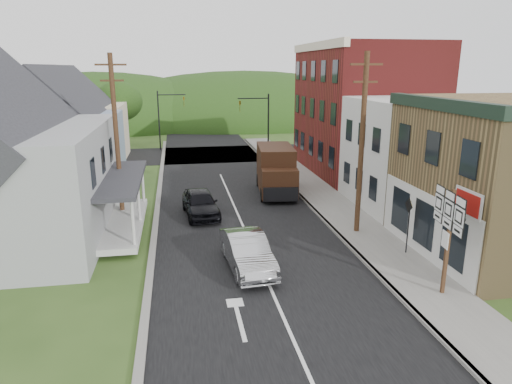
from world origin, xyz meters
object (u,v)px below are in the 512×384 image
silver_sedan (247,252)px  warning_sign (408,218)px  dark_sedan (200,203)px  delivery_van (276,171)px  route_sign_cluster (448,227)px

silver_sedan → warning_sign: warning_sign is taller
silver_sedan → dark_sedan: bearing=96.6°
silver_sedan → delivery_van: size_ratio=0.78×
warning_sign → delivery_van: bearing=108.9°
warning_sign → silver_sedan: bearing=-177.2°
silver_sedan → route_sign_cluster: size_ratio=1.14×
dark_sedan → warning_sign: bearing=-45.5°
silver_sedan → dark_sedan: (-1.53, 7.53, 0.01)m
warning_sign → route_sign_cluster: bearing=-96.7°
silver_sedan → warning_sign: (7.29, 0.15, 1.06)m
dark_sedan → warning_sign: (8.82, -7.38, 1.05)m
silver_sedan → delivery_van: bearing=67.0°
warning_sign → dark_sedan: bearing=141.7°
dark_sedan → delivery_van: size_ratio=0.76×
dark_sedan → warning_sign: warning_sign is taller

